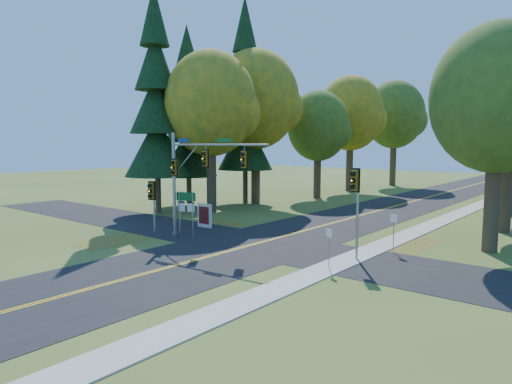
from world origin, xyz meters
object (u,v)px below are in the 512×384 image
Objects in this scene: east_signal_pole at (356,190)px; info_kiosk at (205,216)px; traffic_mast at (195,171)px; route_sign_cluster at (186,205)px.

east_signal_pole is 2.79× the size of info_kiosk.
info_kiosk is at bearing 123.11° from traffic_mast.
route_sign_cluster is at bearing -66.65° from info_kiosk.
east_signal_pole is at bearing -8.78° from info_kiosk.
east_signal_pole is 1.60× the size of route_sign_cluster.
info_kiosk is at bearing -177.48° from east_signal_pole.
traffic_mast is 4.30× the size of info_kiosk.
traffic_mast is 10.26m from east_signal_pole.
info_kiosk is at bearing 99.06° from route_sign_cluster.
route_sign_cluster reaches higher than info_kiosk.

